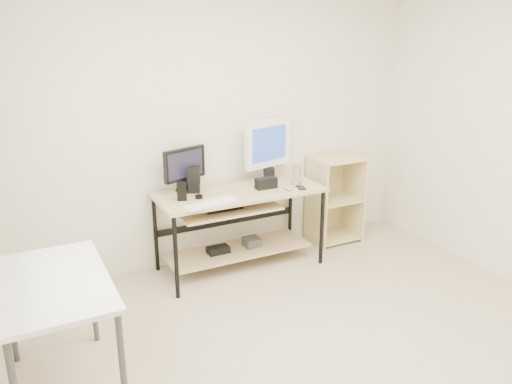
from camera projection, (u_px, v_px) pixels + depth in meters
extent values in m
cube|color=#BDAD91|center=(349.00, 366.00, 3.29)|extent=(4.00, 4.00, 0.01)
cube|color=silver|center=(223.00, 123.00, 4.58)|extent=(4.00, 0.01, 2.60)
cube|color=tan|center=(240.00, 192.00, 4.46)|extent=(1.50, 0.65, 0.03)
cube|color=tan|center=(227.00, 208.00, 4.39)|extent=(0.90, 0.49, 0.02)
cube|color=tan|center=(238.00, 250.00, 4.68)|extent=(1.35, 0.46, 0.02)
cube|color=black|center=(221.00, 207.00, 4.36)|extent=(0.33, 0.22, 0.01)
cylinder|color=black|center=(250.00, 205.00, 4.43)|extent=(0.14, 0.01, 0.01)
cube|color=#3C3C3F|center=(252.00, 242.00, 4.73)|extent=(0.15, 0.15, 0.08)
cube|color=black|center=(218.00, 250.00, 4.58)|extent=(0.20, 0.12, 0.06)
cylinder|color=black|center=(176.00, 258.00, 4.03)|extent=(0.04, 0.04, 0.72)
cylinder|color=black|center=(156.00, 234.00, 4.51)|extent=(0.04, 0.04, 0.72)
cylinder|color=black|center=(322.00, 228.00, 4.65)|extent=(0.04, 0.04, 0.72)
cylinder|color=black|center=(290.00, 209.00, 5.13)|extent=(0.04, 0.04, 0.72)
cube|color=white|center=(53.00, 283.00, 2.84)|extent=(0.60, 1.00, 0.03)
cylinder|color=#3C3C3F|center=(9.00, 313.00, 3.23)|extent=(0.04, 0.04, 0.72)
cylinder|color=#3C3C3F|center=(123.00, 371.00, 2.67)|extent=(0.04, 0.04, 0.72)
cylinder|color=#3C3C3F|center=(92.00, 295.00, 3.45)|extent=(0.04, 0.04, 0.72)
cube|color=beige|center=(315.00, 203.00, 5.05)|extent=(0.02, 0.40, 0.90)
cube|color=beige|center=(353.00, 196.00, 5.26)|extent=(0.02, 0.40, 0.90)
cube|color=beige|center=(324.00, 194.00, 5.32)|extent=(0.50, 0.02, 0.90)
cube|color=beige|center=(333.00, 236.00, 5.28)|extent=(0.46, 0.38, 0.02)
cube|color=beige|center=(335.00, 199.00, 5.16)|extent=(0.46, 0.38, 0.02)
cube|color=beige|center=(337.00, 159.00, 5.03)|extent=(0.46, 0.38, 0.02)
cylinder|color=black|center=(186.00, 190.00, 4.44)|extent=(0.18, 0.18, 0.02)
cylinder|color=black|center=(185.00, 184.00, 4.42)|extent=(0.04, 0.04, 0.09)
cube|color=black|center=(185.00, 164.00, 4.36)|extent=(0.42, 0.18, 0.28)
cube|color=black|center=(186.00, 165.00, 4.34)|extent=(0.34, 0.13, 0.23)
cube|color=silver|center=(268.00, 178.00, 4.81)|extent=(0.19, 0.17, 0.02)
cylinder|color=silver|center=(268.00, 172.00, 4.79)|extent=(0.05, 0.05, 0.11)
cube|color=white|center=(268.00, 143.00, 4.70)|extent=(0.53, 0.19, 0.45)
cube|color=#2747AA|center=(269.00, 144.00, 4.68)|extent=(0.44, 0.13, 0.36)
cube|color=white|center=(211.00, 203.00, 4.09)|extent=(0.49, 0.24, 0.02)
ellipsoid|color=#ACACB1|center=(289.00, 188.00, 4.46)|extent=(0.08, 0.11, 0.03)
cube|color=black|center=(266.00, 183.00, 4.50)|extent=(0.20, 0.09, 0.10)
cube|color=black|center=(194.00, 187.00, 4.40)|extent=(0.13, 0.13, 0.09)
cube|color=black|center=(194.00, 175.00, 4.36)|extent=(0.15, 0.15, 0.14)
cube|color=black|center=(269.00, 174.00, 4.76)|extent=(0.12, 0.12, 0.12)
cube|color=black|center=(182.00, 191.00, 4.17)|extent=(0.09, 0.08, 0.16)
cylinder|color=black|center=(199.00, 197.00, 4.24)|extent=(0.07, 0.07, 0.03)
cube|color=black|center=(301.00, 188.00, 4.52)|extent=(0.10, 0.14, 0.01)
cylinder|color=olive|center=(296.00, 183.00, 4.65)|extent=(0.12, 0.12, 0.01)
cylinder|color=white|center=(296.00, 175.00, 4.63)|extent=(0.10, 0.10, 0.16)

